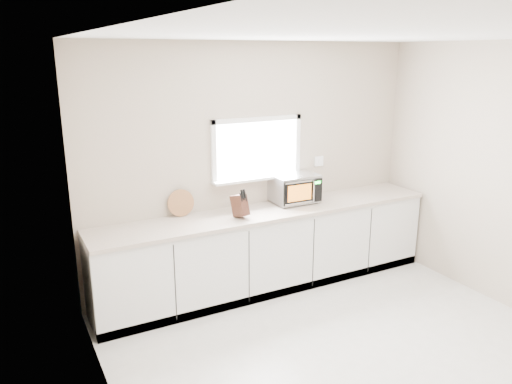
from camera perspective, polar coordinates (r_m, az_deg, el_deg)
ground at (r=4.61m, az=12.41°, el=-18.78°), size 4.00×4.00×0.00m
back_wall at (r=5.60m, az=0.03°, el=3.14°), size 4.00×0.17×2.70m
cabinets at (r=5.63m, az=1.45°, el=-6.67°), size 3.92×0.60×0.88m
countertop at (r=5.46m, az=1.53°, el=-2.24°), size 3.92×0.64×0.04m
microwave at (r=5.70m, az=4.43°, el=0.50°), size 0.52×0.44×0.33m
knife_block at (r=5.17m, az=-1.85°, el=-1.50°), size 0.16×0.23×0.31m
cutting_board at (r=5.27m, az=-8.58°, el=-1.24°), size 0.29×0.07×0.28m
coffee_grinder at (r=5.76m, az=5.77°, el=-0.04°), size 0.12×0.12×0.22m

